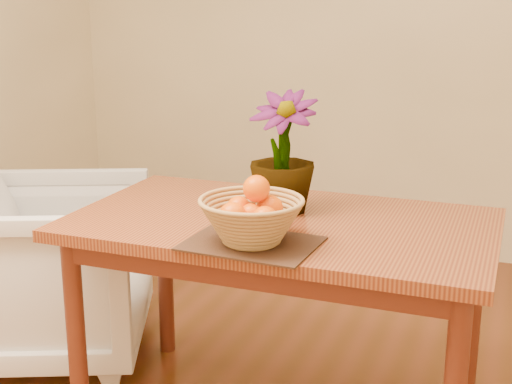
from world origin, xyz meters
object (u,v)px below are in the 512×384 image
(table, at_px, (281,244))
(armchair, at_px, (47,262))
(wicker_basket, at_px, (252,222))
(potted_plant, at_px, (282,152))

(table, bearing_deg, armchair, 172.99)
(table, height_order, wicker_basket, wicker_basket)
(table, distance_m, wicker_basket, 0.32)
(potted_plant, xyz_separation_m, armchair, (-1.04, 0.04, -0.55))
(table, distance_m, potted_plant, 0.31)
(table, xyz_separation_m, armchair, (-1.07, 0.13, -0.26))
(wicker_basket, height_order, potted_plant, potted_plant)
(table, relative_size, armchair, 1.72)
(potted_plant, bearing_deg, table, -74.35)
(wicker_basket, bearing_deg, potted_plant, 94.57)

